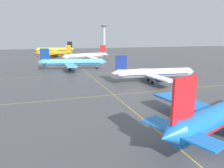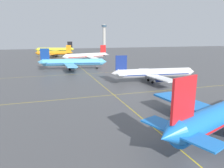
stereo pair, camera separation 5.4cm
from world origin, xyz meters
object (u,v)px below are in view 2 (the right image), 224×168
object	(u,v)px
airliner_third_row	(72,62)
control_tower	(104,34)
airliner_distant_taxiway	(55,50)
airliner_second_row	(154,73)
airliner_far_right_stand	(54,53)
airliner_far_left_stand	(87,56)

from	to	relation	value
airliner_third_row	control_tower	bearing A→B (deg)	70.29
airliner_distant_taxiway	control_tower	size ratio (longest dim) A/B	1.03
control_tower	airliner_second_row	bearing A→B (deg)	-102.02
airliner_second_row	control_tower	size ratio (longest dim) A/B	0.89
control_tower	airliner_far_right_stand	bearing A→B (deg)	-119.35
airliner_third_row	airliner_far_left_stand	xyz separation A→B (m)	(15.06, 37.10, -0.07)
airliner_third_row	control_tower	xyz separation A→B (m)	(85.81, 239.59, 18.41)
airliner_far_left_stand	control_tower	xyz separation A→B (m)	(70.75, 202.49, 18.48)
airliner_second_row	airliner_distant_taxiway	xyz separation A→B (m)	(-28.96, 154.77, 0.63)
airliner_second_row	airliner_distant_taxiway	size ratio (longest dim) A/B	0.86
airliner_far_left_stand	airliner_far_right_stand	distance (m)	44.79
airliner_distant_taxiway	airliner_second_row	bearing A→B (deg)	-79.40
airliner_far_left_stand	control_tower	bearing A→B (deg)	70.74
airliner_distant_taxiway	airliner_third_row	bearing A→B (deg)	-88.44
airliner_third_row	airliner_far_right_stand	distance (m)	76.99
control_tower	airliner_distant_taxiway	bearing A→B (deg)	-125.03
airliner_third_row	airliner_distant_taxiway	xyz separation A→B (m)	(-3.08, 112.79, 0.35)
airliner_second_row	airliner_far_left_stand	distance (m)	79.81
airliner_far_right_stand	airliner_distant_taxiway	distance (m)	36.12
airliner_second_row	airliner_third_row	world-z (taller)	airliner_third_row
airliner_distant_taxiway	control_tower	world-z (taller)	control_tower
airliner_second_row	airliner_third_row	distance (m)	49.31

